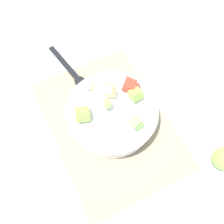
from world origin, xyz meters
name	(u,v)px	position (x,y,z in m)	size (l,w,h in m)	color
ground_plane	(110,124)	(0.00, 0.00, 0.00)	(2.40, 2.40, 0.00)	silver
placemat	(110,124)	(0.00, 0.00, 0.00)	(0.48, 0.34, 0.01)	gray
salad_bowl	(112,113)	(-0.01, 0.01, 0.05)	(0.26, 0.26, 0.11)	white
serving_spoon	(73,74)	(-0.21, -0.03, 0.01)	(0.22, 0.07, 0.01)	black
whole_apple	(224,159)	(0.25, 0.23, 0.03)	(0.07, 0.07, 0.08)	#8CB74C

